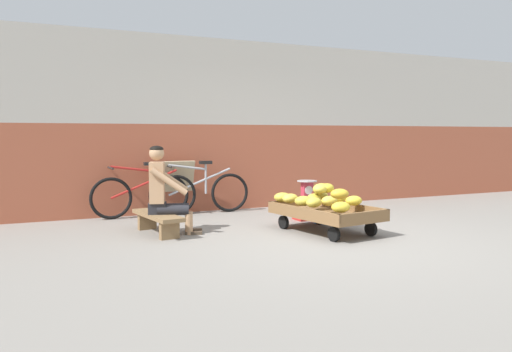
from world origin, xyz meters
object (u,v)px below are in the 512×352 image
object	(u,v)px
sign_board	(172,187)
bicycle_far_left	(200,192)
vendor_seated	(164,190)
low_bench	(158,219)
banana_cart	(326,214)
shopping_bag	(321,215)
bicycle_near_left	(144,195)
weighing_scale	(307,190)
plastic_crate	(307,210)

from	to	relation	value
sign_board	bicycle_far_left	bearing A→B (deg)	-26.20
vendor_seated	bicycle_far_left	bearing A→B (deg)	56.47
low_bench	vendor_seated	bearing A→B (deg)	-17.63
banana_cart	shopping_bag	xyz separation A→B (m)	(0.30, 0.60, -0.12)
banana_cart	sign_board	world-z (taller)	sign_board
banana_cart	low_bench	xyz separation A→B (m)	(-2.03, 0.81, -0.04)
bicycle_near_left	sign_board	xyz separation A→B (m)	(0.50, 0.20, 0.08)
weighing_scale	bicycle_far_left	world-z (taller)	bicycle_far_left
banana_cart	vendor_seated	bearing A→B (deg)	158.14
low_bench	bicycle_far_left	xyz separation A→B (m)	(1.05, 1.43, 0.15)
vendor_seated	bicycle_far_left	size ratio (longest dim) A/B	0.69
vendor_seated	bicycle_near_left	bearing A→B (deg)	87.28
banana_cart	vendor_seated	xyz separation A→B (m)	(-1.95, 0.78, 0.33)
bicycle_far_left	bicycle_near_left	bearing A→B (deg)	179.90
sign_board	shopping_bag	world-z (taller)	sign_board
bicycle_far_left	shopping_bag	world-z (taller)	bicycle_far_left
sign_board	shopping_bag	size ratio (longest dim) A/B	3.60
low_bench	vendor_seated	xyz separation A→B (m)	(0.08, -0.03, 0.37)
vendor_seated	sign_board	distance (m)	1.76
low_bench	weighing_scale	size ratio (longest dim) A/B	3.76
weighing_scale	bicycle_near_left	size ratio (longest dim) A/B	0.18
weighing_scale	vendor_seated	bearing A→B (deg)	-174.75
sign_board	plastic_crate	bearing A→B (deg)	-40.85
low_bench	bicycle_far_left	distance (m)	1.78
bicycle_near_left	low_bench	bearing A→B (deg)	-96.10
bicycle_near_left	shopping_bag	distance (m)	2.74
low_bench	bicycle_far_left	size ratio (longest dim) A/B	0.68
plastic_crate	bicycle_far_left	world-z (taller)	bicycle_far_left
plastic_crate	bicycle_near_left	distance (m)	2.52
banana_cart	plastic_crate	size ratio (longest dim) A/B	4.30
banana_cart	low_bench	bearing A→B (deg)	158.31
plastic_crate	sign_board	size ratio (longest dim) A/B	0.42
low_bench	banana_cart	bearing A→B (deg)	-21.69
weighing_scale	plastic_crate	bearing A→B (deg)	90.00
weighing_scale	bicycle_far_left	bearing A→B (deg)	135.49
vendor_seated	bicycle_far_left	xyz separation A→B (m)	(0.97, 1.46, -0.21)
low_bench	bicycle_near_left	distance (m)	1.45
weighing_scale	low_bench	bearing A→B (deg)	-175.59
weighing_scale	sign_board	bearing A→B (deg)	139.12
bicycle_near_left	bicycle_far_left	xyz separation A→B (m)	(0.90, -0.00, 0.00)
weighing_scale	shopping_bag	xyz separation A→B (m)	(0.01, -0.39, -0.33)
low_bench	plastic_crate	distance (m)	2.33
weighing_scale	shopping_bag	bearing A→B (deg)	-88.46
vendor_seated	sign_board	size ratio (longest dim) A/B	1.32
banana_cart	bicycle_near_left	world-z (taller)	bicycle_near_left
plastic_crate	bicycle_near_left	xyz separation A→B (m)	(-2.17, 1.25, 0.20)
plastic_crate	sign_board	world-z (taller)	sign_board
bicycle_far_left	sign_board	xyz separation A→B (m)	(-0.40, 0.20, 0.08)
plastic_crate	bicycle_near_left	world-z (taller)	bicycle_near_left
bicycle_near_left	bicycle_far_left	bearing A→B (deg)	-0.10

